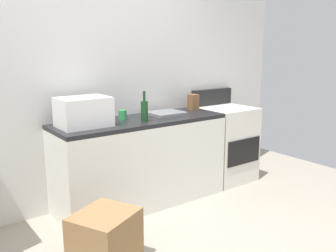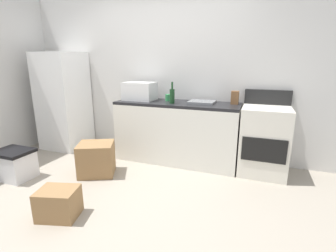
{
  "view_description": "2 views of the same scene",
  "coord_description": "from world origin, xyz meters",
  "px_view_note": "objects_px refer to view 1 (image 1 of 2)",
  "views": [
    {
      "loc": [
        -1.65,
        -1.9,
        1.61
      ],
      "look_at": [
        0.44,
        0.93,
        0.86
      ],
      "focal_mm": 39.27,
      "sensor_mm": 36.0,
      "label": 1
    },
    {
      "loc": [
        1.41,
        -2.15,
        1.45
      ],
      "look_at": [
        0.34,
        0.71,
        0.66
      ],
      "focal_mm": 26.12,
      "sensor_mm": 36.0,
      "label": 2
    }
  ],
  "objects_px": {
    "wine_bottle": "(144,110)",
    "knife_block": "(193,102)",
    "stove_oven": "(225,142)",
    "cardboard_box_medium": "(105,240)",
    "coffee_mug": "(123,115)",
    "microwave": "(84,112)"
  },
  "relations": [
    {
      "from": "microwave",
      "to": "cardboard_box_medium",
      "type": "bearing_deg",
      "value": -105.96
    },
    {
      "from": "wine_bottle",
      "to": "knife_block",
      "type": "height_order",
      "value": "wine_bottle"
    },
    {
      "from": "stove_oven",
      "to": "microwave",
      "type": "height_order",
      "value": "microwave"
    },
    {
      "from": "microwave",
      "to": "wine_bottle",
      "type": "relative_size",
      "value": 1.53
    },
    {
      "from": "knife_block",
      "to": "cardboard_box_medium",
      "type": "height_order",
      "value": "knife_block"
    },
    {
      "from": "knife_block",
      "to": "cardboard_box_medium",
      "type": "xyz_separation_m",
      "value": [
        -1.65,
        -0.96,
        -0.78
      ]
    },
    {
      "from": "stove_oven",
      "to": "wine_bottle",
      "type": "relative_size",
      "value": 3.67
    },
    {
      "from": "wine_bottle",
      "to": "knife_block",
      "type": "distance_m",
      "value": 0.87
    },
    {
      "from": "microwave",
      "to": "knife_block",
      "type": "bearing_deg",
      "value": 4.59
    },
    {
      "from": "knife_block",
      "to": "coffee_mug",
      "type": "bearing_deg",
      "value": -176.81
    },
    {
      "from": "microwave",
      "to": "coffee_mug",
      "type": "bearing_deg",
      "value": 7.63
    },
    {
      "from": "microwave",
      "to": "cardboard_box_medium",
      "type": "height_order",
      "value": "microwave"
    },
    {
      "from": "wine_bottle",
      "to": "stove_oven",
      "type": "bearing_deg",
      "value": 5.82
    },
    {
      "from": "stove_oven",
      "to": "microwave",
      "type": "xyz_separation_m",
      "value": [
        -1.83,
        0.01,
        0.57
      ]
    },
    {
      "from": "knife_block",
      "to": "cardboard_box_medium",
      "type": "relative_size",
      "value": 0.4
    },
    {
      "from": "stove_oven",
      "to": "cardboard_box_medium",
      "type": "distance_m",
      "value": 2.25
    },
    {
      "from": "wine_bottle",
      "to": "knife_block",
      "type": "bearing_deg",
      "value": 16.48
    },
    {
      "from": "coffee_mug",
      "to": "knife_block",
      "type": "height_order",
      "value": "knife_block"
    },
    {
      "from": "microwave",
      "to": "wine_bottle",
      "type": "height_order",
      "value": "wine_bottle"
    },
    {
      "from": "coffee_mug",
      "to": "stove_oven",
      "type": "bearing_deg",
      "value": -2.66
    },
    {
      "from": "microwave",
      "to": "knife_block",
      "type": "xyz_separation_m",
      "value": [
        1.41,
        0.11,
        -0.05
      ]
    },
    {
      "from": "stove_oven",
      "to": "cardboard_box_medium",
      "type": "bearing_deg",
      "value": -157.95
    }
  ]
}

